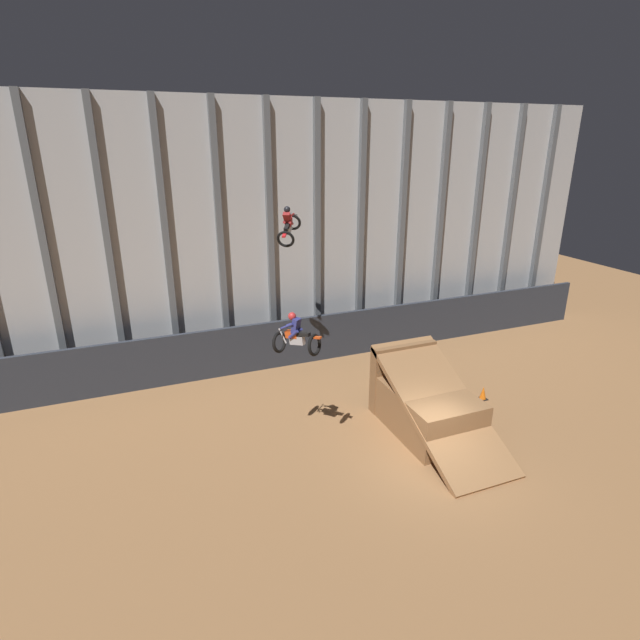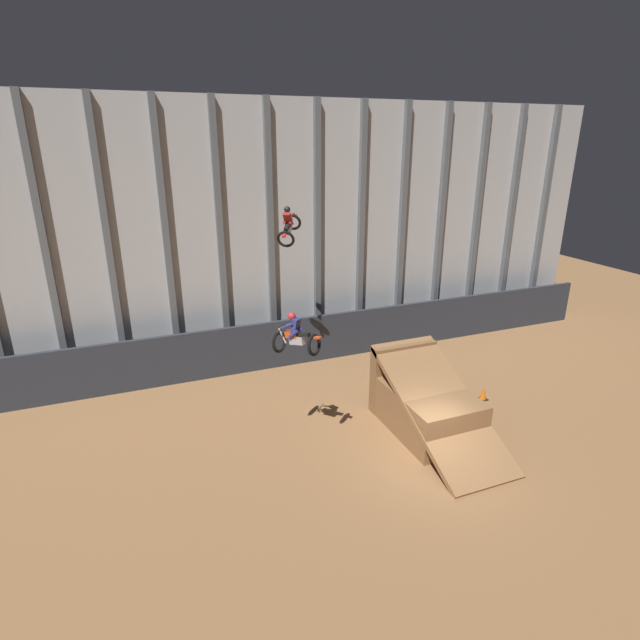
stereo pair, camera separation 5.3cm
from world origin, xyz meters
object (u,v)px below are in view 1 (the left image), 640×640
(rider_bike_right_air, at_px, (289,226))
(traffic_cone_near_ramp, at_px, (483,393))
(rider_bike_left_air, at_px, (296,337))
(dirt_ramp, at_px, (424,403))
(hay_bale_trackside, at_px, (398,379))

(rider_bike_right_air, bearing_deg, traffic_cone_near_ramp, -2.57)
(rider_bike_left_air, bearing_deg, traffic_cone_near_ramp, -34.38)
(rider_bike_right_air, height_order, traffic_cone_near_ramp, rider_bike_right_air)
(dirt_ramp, relative_size, hay_bale_trackside, 5.45)
(rider_bike_left_air, bearing_deg, hay_bale_trackside, -10.44)
(traffic_cone_near_ramp, relative_size, hay_bale_trackside, 0.54)
(rider_bike_left_air, xyz_separation_m, hay_bale_trackside, (5.79, 2.94, -3.97))
(traffic_cone_near_ramp, distance_m, hay_bale_trackside, 3.64)
(dirt_ramp, height_order, rider_bike_right_air, rider_bike_right_air)
(rider_bike_left_air, relative_size, hay_bale_trackside, 1.59)
(rider_bike_left_air, xyz_separation_m, rider_bike_right_air, (1.51, 5.10, 2.77))
(dirt_ramp, bearing_deg, rider_bike_right_air, 121.84)
(traffic_cone_near_ramp, bearing_deg, rider_bike_right_air, 146.05)
(traffic_cone_near_ramp, bearing_deg, hay_bale_trackside, 136.66)
(dirt_ramp, xyz_separation_m, rider_bike_left_air, (-4.93, 0.40, 3.27))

